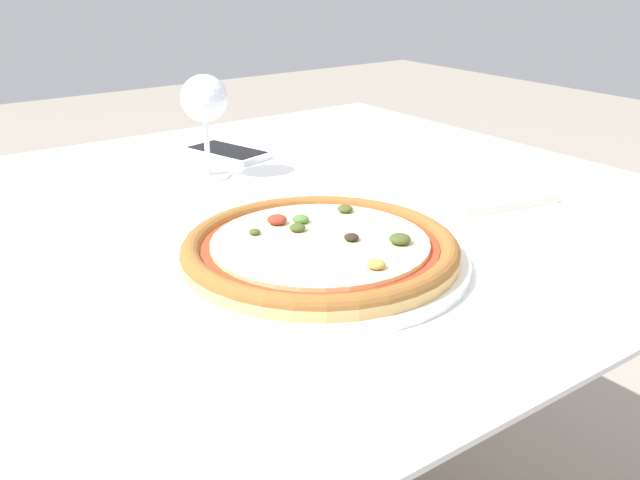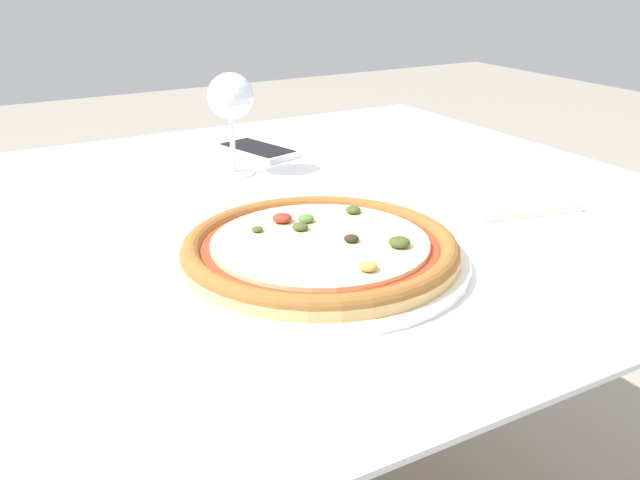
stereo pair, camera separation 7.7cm
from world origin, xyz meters
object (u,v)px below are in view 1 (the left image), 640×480
object	(u,v)px
pizza_plate	(320,251)
cell_phone	(227,153)
dining_table	(142,302)
wine_glass_far_right	(204,103)

from	to	relation	value
pizza_plate	cell_phone	world-z (taller)	pizza_plate
pizza_plate	dining_table	bearing A→B (deg)	126.35
dining_table	pizza_plate	distance (m)	0.25
dining_table	cell_phone	bearing A→B (deg)	44.61
dining_table	wine_glass_far_right	xyz separation A→B (m)	(0.19, 0.18, 0.20)
dining_table	cell_phone	size ratio (longest dim) A/B	9.42
pizza_plate	cell_phone	xyz separation A→B (m)	(0.14, 0.46, -0.01)
dining_table	cell_phone	xyz separation A→B (m)	(0.28, 0.27, 0.09)
pizza_plate	wine_glass_far_right	xyz separation A→B (m)	(0.06, 0.37, 0.10)
wine_glass_far_right	dining_table	bearing A→B (deg)	-136.79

